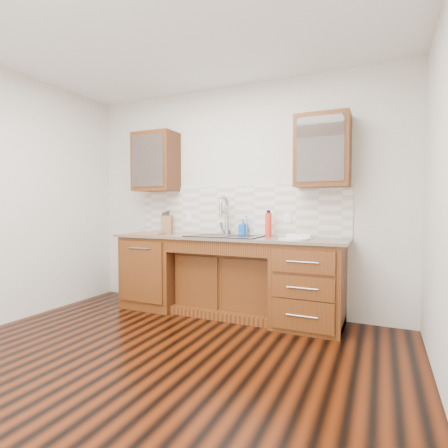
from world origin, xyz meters
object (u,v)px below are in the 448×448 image
at_px(water_bottle, 268,225).
at_px(cutting_board, 148,234).
at_px(plate, 293,239).
at_px(soap_bottle, 243,227).
at_px(knife_block, 167,224).

relative_size(water_bottle, cutting_board, 0.72).
relative_size(water_bottle, plate, 0.88).
height_order(soap_bottle, knife_block, knife_block).
height_order(water_bottle, plate, water_bottle).
bearing_deg(water_bottle, knife_block, 177.32).
xyz_separation_m(soap_bottle, water_bottle, (0.33, -0.07, 0.04)).
bearing_deg(knife_block, plate, -32.75).
bearing_deg(cutting_board, water_bottle, 11.38).
bearing_deg(plate, water_bottle, 143.21).
relative_size(knife_block, cutting_board, 0.61).
distance_m(plate, cutting_board, 1.78).
xyz_separation_m(soap_bottle, plate, (0.67, -0.33, -0.09)).
xyz_separation_m(knife_block, cutting_board, (-0.05, -0.36, -0.10)).
height_order(water_bottle, knife_block, water_bottle).
bearing_deg(plate, soap_bottle, 153.89).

